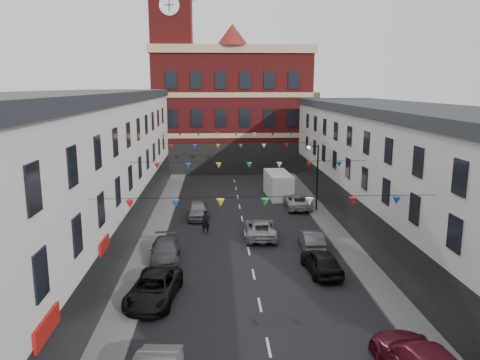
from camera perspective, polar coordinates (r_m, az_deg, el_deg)
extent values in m
plane|color=black|center=(28.56, 1.66, -11.42)|extent=(160.00, 160.00, 0.00)
cube|color=#605E5B|center=(30.66, -11.82, -9.87)|extent=(1.80, 64.00, 0.15)
cube|color=#605E5B|center=(31.63, 14.08, -9.30)|extent=(1.80, 64.00, 0.15)
cube|color=silver|center=(29.51, -21.95, -1.31)|extent=(8.00, 56.00, 10.00)
cube|color=black|center=(28.89, -22.74, 9.10)|extent=(8.40, 56.00, 0.70)
cube|color=black|center=(29.36, -13.88, -7.77)|extent=(0.12, 56.00, 3.20)
cube|color=silver|center=(31.32, 23.62, -1.69)|extent=(8.00, 56.00, 9.00)
cube|color=black|center=(30.67, 24.34, 7.18)|extent=(8.40, 56.00, 0.70)
cube|color=black|center=(30.50, 16.31, -7.17)|extent=(0.12, 56.00, 3.20)
cube|color=maroon|center=(64.37, -1.08, 8.20)|extent=(20.00, 12.00, 15.00)
cube|color=tan|center=(64.43, -1.10, 15.32)|extent=(20.60, 12.60, 1.00)
cone|color=maroon|center=(59.59, -0.94, 17.29)|extent=(4.00, 4.00, 2.60)
cube|color=maroon|center=(61.47, -8.16, 12.14)|extent=(5.00, 5.00, 24.00)
cylinder|color=white|center=(59.68, -8.63, 20.35)|extent=(2.40, 0.12, 2.40)
cube|color=#2F4721|center=(88.46, -4.22, 7.42)|extent=(40.00, 14.00, 10.00)
cylinder|color=black|center=(42.01, 9.40, 0.16)|extent=(0.14, 0.14, 6.00)
cylinder|color=black|center=(41.47, 8.99, 4.09)|extent=(0.90, 0.10, 0.10)
sphere|color=beige|center=(41.39, 8.37, 3.95)|extent=(0.36, 0.36, 0.36)
imported|color=black|center=(25.46, -10.47, -12.86)|extent=(2.91, 5.23, 1.38)
imported|color=#43454B|center=(30.81, -9.10, -8.51)|extent=(2.10, 4.63, 1.31)
imported|color=gray|center=(40.08, -5.13, -3.63)|extent=(1.79, 4.23, 1.43)
imported|color=black|center=(28.85, 9.90, -9.79)|extent=(2.06, 4.38, 1.45)
imported|color=#54595D|center=(32.98, 8.69, -7.16)|extent=(1.49, 3.98, 1.30)
imported|color=#A8ACAD|center=(43.40, 6.99, -2.56)|extent=(2.40, 4.91, 1.34)
imported|color=#A8ABAF|center=(34.97, 2.51, -5.91)|extent=(2.42, 4.95, 1.35)
cube|color=white|center=(47.51, 4.68, -0.59)|extent=(2.46, 5.72, 2.48)
imported|color=black|center=(35.82, -4.20, -5.13)|extent=(0.70, 0.50, 1.80)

